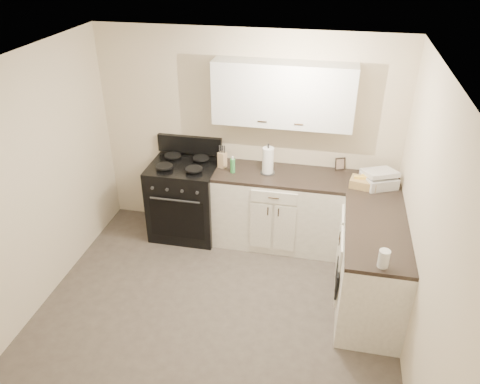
% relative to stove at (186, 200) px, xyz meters
% --- Properties ---
extents(floor, '(3.60, 3.60, 0.00)m').
position_rel_stove_xyz_m(floor, '(0.71, -1.48, -0.46)').
color(floor, '#473F38').
rests_on(floor, ground).
extents(ceiling, '(3.60, 3.60, 0.00)m').
position_rel_stove_xyz_m(ceiling, '(0.71, -1.48, 2.04)').
color(ceiling, white).
rests_on(ceiling, wall_back).
extents(wall_back, '(3.60, 0.00, 3.60)m').
position_rel_stove_xyz_m(wall_back, '(0.71, 0.32, 0.79)').
color(wall_back, beige).
rests_on(wall_back, ground).
extents(wall_right, '(0.00, 3.60, 3.60)m').
position_rel_stove_xyz_m(wall_right, '(2.51, -1.48, 0.79)').
color(wall_right, beige).
rests_on(wall_right, ground).
extents(wall_left, '(0.00, 3.60, 3.60)m').
position_rel_stove_xyz_m(wall_left, '(-1.09, -1.48, 0.79)').
color(wall_left, beige).
rests_on(wall_left, ground).
extents(base_cabinets_back, '(1.55, 0.60, 0.90)m').
position_rel_stove_xyz_m(base_cabinets_back, '(1.14, 0.02, -0.01)').
color(base_cabinets_back, white).
rests_on(base_cabinets_back, floor).
extents(base_cabinets_right, '(0.60, 1.90, 0.90)m').
position_rel_stove_xyz_m(base_cabinets_right, '(2.21, -0.63, -0.01)').
color(base_cabinets_right, white).
rests_on(base_cabinets_right, floor).
extents(countertop_back, '(1.55, 0.60, 0.04)m').
position_rel_stove_xyz_m(countertop_back, '(1.14, 0.02, 0.46)').
color(countertop_back, black).
rests_on(countertop_back, base_cabinets_back).
extents(countertop_right, '(0.60, 1.90, 0.04)m').
position_rel_stove_xyz_m(countertop_right, '(2.21, -0.63, 0.46)').
color(countertop_right, black).
rests_on(countertop_right, base_cabinets_right).
extents(upper_cabinets, '(1.55, 0.30, 0.70)m').
position_rel_stove_xyz_m(upper_cabinets, '(1.14, 0.18, 1.38)').
color(upper_cabinets, silver).
rests_on(upper_cabinets, wall_back).
extents(stove, '(0.81, 0.69, 0.98)m').
position_rel_stove_xyz_m(stove, '(0.00, 0.00, 0.00)').
color(stove, black).
rests_on(stove, floor).
extents(knife_block, '(0.11, 0.11, 0.19)m').
position_rel_stove_xyz_m(knife_block, '(0.47, 0.06, 0.58)').
color(knife_block, tan).
rests_on(knife_block, countertop_back).
extents(paper_towel, '(0.15, 0.15, 0.31)m').
position_rel_stove_xyz_m(paper_towel, '(1.02, 0.03, 0.64)').
color(paper_towel, white).
rests_on(paper_towel, countertop_back).
extents(soap_bottle, '(0.07, 0.07, 0.17)m').
position_rel_stove_xyz_m(soap_bottle, '(0.62, -0.04, 0.57)').
color(soap_bottle, '#389245').
rests_on(soap_bottle, countertop_back).
extents(picture_frame, '(0.12, 0.08, 0.15)m').
position_rel_stove_xyz_m(picture_frame, '(1.83, 0.28, 0.55)').
color(picture_frame, black).
rests_on(picture_frame, countertop_back).
extents(wicker_basket, '(0.32, 0.24, 0.10)m').
position_rel_stove_xyz_m(wicker_basket, '(2.10, -0.09, 0.53)').
color(wicker_basket, tan).
rests_on(wicker_basket, countertop_right).
extents(countertop_grill, '(0.43, 0.42, 0.12)m').
position_rel_stove_xyz_m(countertop_grill, '(2.26, -0.02, 0.54)').
color(countertop_grill, silver).
rests_on(countertop_grill, countertop_right).
extents(glass_jar, '(0.12, 0.12, 0.16)m').
position_rel_stove_xyz_m(glass_jar, '(2.23, -1.48, 0.56)').
color(glass_jar, silver).
rests_on(glass_jar, countertop_right).
extents(oven_mitt_near, '(0.02, 0.16, 0.28)m').
position_rel_stove_xyz_m(oven_mitt_near, '(1.89, -1.16, -0.04)').
color(oven_mitt_near, black).
rests_on(oven_mitt_near, base_cabinets_right).
extents(oven_mitt_far, '(0.02, 0.15, 0.26)m').
position_rel_stove_xyz_m(oven_mitt_far, '(1.89, -0.99, -0.02)').
color(oven_mitt_far, black).
rests_on(oven_mitt_far, base_cabinets_right).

